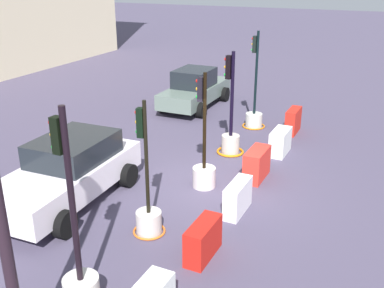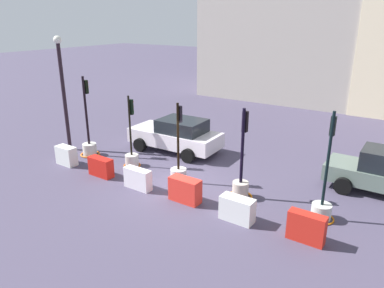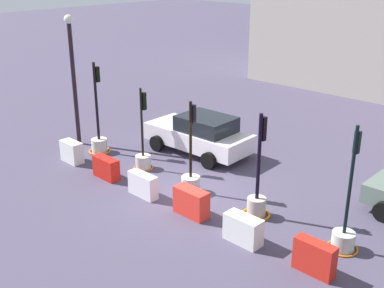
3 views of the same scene
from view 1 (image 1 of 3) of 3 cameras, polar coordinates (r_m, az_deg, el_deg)
name	(u,v)px [view 1 (image 1 of 3)]	position (r m, az deg, el deg)	size (l,w,h in m)	color
ground_plane	(214,186)	(12.49, 2.83, -5.37)	(120.00, 120.00, 0.00)	#474056
traffic_light_0	(80,277)	(8.40, -14.01, -15.98)	(0.90, 0.90, 3.70)	beige
traffic_light_1	(148,212)	(10.24, -5.57, -8.53)	(0.75, 0.75, 3.11)	beige
traffic_light_2	(204,167)	(12.23, 1.51, -2.87)	(0.63, 0.63, 3.18)	beige
traffic_light_3	(230,135)	(14.53, 4.88, 1.12)	(0.89, 0.89, 3.29)	#BAADA0
traffic_light_4	(254,113)	(17.13, 7.85, 3.86)	(0.86, 0.86, 3.57)	beige
construction_barrier_1	(203,240)	(9.48, 1.41, -12.06)	(1.10, 0.43, 0.78)	red
construction_barrier_2	(238,198)	(11.11, 5.80, -6.76)	(1.13, 0.38, 0.80)	silver
construction_barrier_3	(257,164)	(12.90, 8.20, -2.54)	(1.15, 0.50, 0.87)	red
construction_barrier_4	(280,142)	(14.77, 11.10, 0.27)	(1.10, 0.50, 0.80)	silver
construction_barrier_5	(293,121)	(16.78, 12.67, 2.87)	(1.07, 0.38, 0.89)	red
car_grey_saloon	(195,89)	(19.45, 0.37, 6.98)	(4.34, 2.01, 1.66)	slate
car_white_van	(68,171)	(11.87, -15.42, -3.32)	(4.50, 2.33, 1.62)	silver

